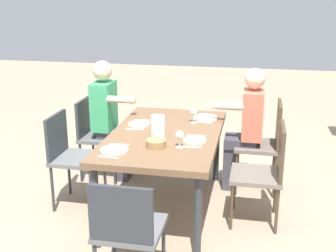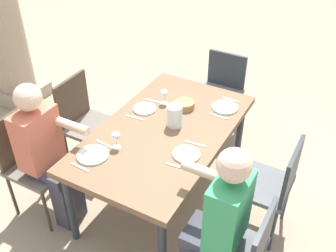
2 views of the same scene
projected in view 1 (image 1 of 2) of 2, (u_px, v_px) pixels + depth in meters
ground_plane at (165, 208)px, 4.25m from camera, size 16.00×16.00×0.00m
dining_table at (165, 140)px, 4.04m from camera, size 1.67×0.97×0.76m
chair_west_north at (265, 140)px, 4.49m from camera, size 0.44×0.44×0.94m
chair_west_south at (96, 132)px, 4.84m from camera, size 0.44×0.44×0.87m
chair_mid_north at (266, 168)px, 3.85m from camera, size 0.44×0.44×0.91m
chair_mid_south at (70, 152)px, 4.19m from camera, size 0.44×0.44×0.90m
chair_head_east at (127, 227)px, 2.93m from camera, size 0.44×0.44×0.86m
diner_woman_green at (110, 117)px, 4.75m from camera, size 0.35×0.49×1.29m
diner_man_white at (246, 126)px, 4.48m from camera, size 0.35×0.49×1.27m
plate_0 at (206, 118)px, 4.46m from camera, size 0.24×0.24×0.02m
wine_glass_0 at (194, 112)px, 4.30m from camera, size 0.07×0.07×0.15m
fork_0 at (207, 114)px, 4.61m from camera, size 0.03×0.17×0.01m
spoon_0 at (204, 122)px, 4.33m from camera, size 0.04×0.17×0.01m
plate_1 at (139, 124)px, 4.26m from camera, size 0.21×0.21×0.02m
fork_1 at (143, 120)px, 4.40m from camera, size 0.03×0.17×0.01m
spoon_1 at (135, 129)px, 4.12m from camera, size 0.03×0.17×0.01m
plate_2 at (194, 140)px, 3.80m from camera, size 0.20×0.20×0.02m
wine_glass_2 at (180, 136)px, 3.63m from camera, size 0.07×0.07×0.14m
fork_2 at (197, 136)px, 3.94m from camera, size 0.03×0.17×0.01m
spoon_2 at (192, 147)px, 3.66m from camera, size 0.03×0.17×0.01m
plate_3 at (114, 150)px, 3.58m from camera, size 0.23×0.23×0.02m
fork_3 at (120, 144)px, 3.72m from camera, size 0.02×0.17×0.01m
spoon_3 at (108, 157)px, 3.44m from camera, size 0.02×0.17×0.01m
water_pitcher at (158, 127)px, 3.92m from camera, size 0.13×0.13×0.19m
bread_basket at (156, 143)px, 3.66m from camera, size 0.17×0.17×0.06m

